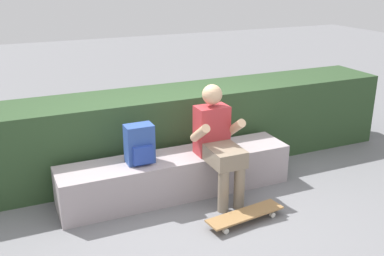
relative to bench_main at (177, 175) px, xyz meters
The scene contains 6 objects.
ground_plane 0.49m from the bench_main, 90.00° to the right, with size 24.00×24.00×0.00m, color slate.
bench_main is the anchor object (origin of this frame).
person_skater 0.60m from the bench_main, 30.93° to the right, with size 0.49×0.62×1.19m.
skateboard_near_person 0.90m from the bench_main, 64.86° to the right, with size 0.82×0.30×0.09m.
backpack_on_bench 0.58m from the bench_main, behind, with size 0.28×0.23×0.40m.
hedge_row 0.86m from the bench_main, 63.77° to the left, with size 5.42×0.78×0.94m.
Camera 1 is at (-1.63, -3.63, 2.31)m, focal length 42.21 mm.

